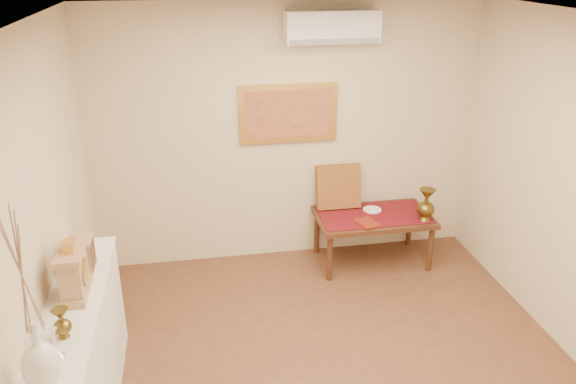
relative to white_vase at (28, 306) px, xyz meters
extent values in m
plane|color=silver|center=(1.83, 0.70, 1.20)|extent=(4.50, 4.50, 0.00)
cube|color=beige|center=(1.83, 2.95, -0.15)|extent=(4.00, 0.02, 2.70)
cube|color=beige|center=(-0.17, 0.70, -0.15)|extent=(0.02, 4.50, 2.70)
cube|color=maroon|center=(2.68, 2.58, -0.94)|extent=(1.14, 0.59, 0.01)
cylinder|color=white|center=(2.69, 2.69, -0.93)|extent=(0.20, 0.20, 0.01)
cube|color=maroon|center=(2.55, 2.40, -0.93)|extent=(0.25, 0.29, 0.01)
cube|color=maroon|center=(2.35, 2.85, -0.70)|extent=(0.47, 0.20, 0.48)
cube|color=white|center=(0.00, 0.70, -1.02)|extent=(0.35, 2.00, 0.95)
cube|color=white|center=(0.00, 0.70, -0.53)|extent=(0.37, 2.02, 0.03)
cube|color=tan|center=(0.02, 0.88, -0.49)|extent=(0.16, 0.36, 0.05)
cube|color=tan|center=(0.02, 0.88, -0.34)|extent=(0.14, 0.30, 0.25)
cylinder|color=beige|center=(0.10, 0.88, -0.34)|extent=(0.01, 0.17, 0.17)
cylinder|color=gold|center=(0.10, 0.88, -0.34)|extent=(0.01, 0.19, 0.19)
cube|color=tan|center=(0.02, 0.88, -0.20)|extent=(0.17, 0.34, 0.04)
cube|color=gold|center=(0.02, 0.88, -0.14)|extent=(0.06, 0.11, 0.07)
cube|color=tan|center=(0.01, 1.23, -0.41)|extent=(0.15, 0.20, 0.22)
cube|color=#4A2716|center=(0.09, 1.23, -0.46)|extent=(0.01, 0.17, 0.09)
cube|color=#4A2716|center=(0.09, 1.23, -0.36)|extent=(0.01, 0.17, 0.09)
cube|color=tan|center=(0.01, 1.23, -0.29)|extent=(0.16, 0.21, 0.02)
cube|color=#4A2716|center=(2.68, 2.58, -0.97)|extent=(1.20, 0.70, 0.05)
cylinder|color=#4A2716|center=(2.14, 2.29, -1.25)|extent=(0.06, 0.06, 0.50)
cylinder|color=#4A2716|center=(3.22, 2.29, -1.25)|extent=(0.06, 0.06, 0.50)
cylinder|color=#4A2716|center=(2.14, 2.87, -1.25)|extent=(0.06, 0.06, 0.50)
cylinder|color=#4A2716|center=(3.22, 2.87, -1.25)|extent=(0.06, 0.06, 0.50)
cube|color=gold|center=(1.83, 2.93, 0.10)|extent=(1.00, 0.05, 0.60)
cube|color=#B3673E|center=(1.83, 2.90, 0.10)|extent=(0.88, 0.01, 0.48)
cube|color=white|center=(2.23, 2.82, 0.95)|extent=(0.90, 0.24, 0.30)
cube|color=gray|center=(2.23, 2.70, 0.83)|extent=(0.86, 0.02, 0.05)
camera|label=1|loc=(0.85, -2.50, 1.60)|focal=35.00mm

